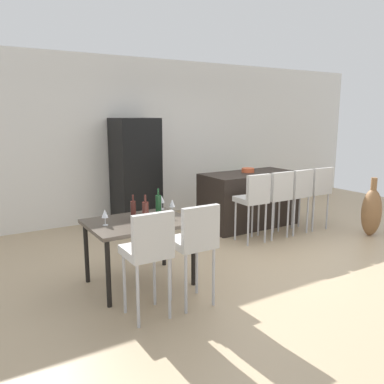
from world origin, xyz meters
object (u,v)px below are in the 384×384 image
object	(u,v)px
kitchen_island	(249,199)
potted_plant	(251,187)
wine_glass_right	(172,203)
bar_chair_middle	(277,194)
bar_chair_right	(297,191)
dining_chair_near	(149,248)
wine_bottle_corner	(158,204)
dining_table	(139,228)
bar_chair_far	(317,188)
floor_vase	(371,212)
dining_chair_far	(195,239)
wine_bottle_left	(133,210)
wine_glass_near	(162,199)
fruit_bowl	(248,170)
refrigerator	(136,171)
bar_chair_left	(254,197)
wine_bottle_middle	(146,212)
wine_glass_far	(105,214)

from	to	relation	value
kitchen_island	potted_plant	distance (m)	1.57
wine_glass_right	potted_plant	bearing A→B (deg)	36.21
bar_chair_middle	bar_chair_right	size ratio (longest dim) A/B	1.00
dining_chair_near	wine_bottle_corner	world-z (taller)	dining_chair_near
dining_table	wine_glass_right	xyz separation A→B (m)	(0.47, 0.08, 0.20)
bar_chair_middle	bar_chair_right	world-z (taller)	same
bar_chair_far	floor_vase	xyz separation A→B (m)	(0.45, -0.71, -0.31)
dining_table	floor_vase	distance (m)	3.90
bar_chair_middle	dining_chair_far	xyz separation A→B (m)	(-2.27, -1.23, 0.00)
dining_table	potted_plant	world-z (taller)	dining_table
wine_bottle_corner	wine_bottle_left	xyz separation A→B (m)	(-0.35, -0.07, -0.01)
wine_glass_near	fruit_bowl	xyz separation A→B (m)	(2.18, 0.97, 0.09)
wine_bottle_corner	bar_chair_right	bearing A→B (deg)	6.03
wine_bottle_left	refrigerator	world-z (taller)	refrigerator
bar_chair_far	fruit_bowl	bearing A→B (deg)	132.08
kitchen_island	wine_glass_near	world-z (taller)	kitchen_island
dining_table	fruit_bowl	xyz separation A→B (m)	(2.65, 1.31, 0.29)
wine_bottle_corner	wine_bottle_left	size ratio (longest dim) A/B	1.09
bar_chair_left	refrigerator	distance (m)	2.23
dining_chair_near	dining_chair_far	xyz separation A→B (m)	(0.50, 0.00, 0.00)
dining_table	fruit_bowl	size ratio (longest dim) A/B	5.07
bar_chair_far	fruit_bowl	xyz separation A→B (m)	(-0.78, 0.86, 0.26)
wine_bottle_middle	wine_glass_right	bearing A→B (deg)	26.24
wine_glass_right	floor_vase	distance (m)	3.46
dining_chair_near	wine_glass_right	bearing A→B (deg)	49.75
bar_chair_right	wine_bottle_corner	distance (m)	2.64
wine_bottle_corner	refrigerator	world-z (taller)	refrigerator
fruit_bowl	wine_glass_right	bearing A→B (deg)	-150.51
dining_chair_near	bar_chair_middle	bearing A→B (deg)	23.92
refrigerator	dining_chair_far	bearing A→B (deg)	-103.87
bar_chair_middle	potted_plant	distance (m)	2.29
wine_bottle_corner	wine_glass_near	world-z (taller)	wine_bottle_corner
dining_chair_far	dining_table	bearing A→B (deg)	107.84
bar_chair_left	wine_bottle_middle	world-z (taller)	wine_bottle_middle
kitchen_island	potted_plant	world-z (taller)	kitchen_island
wine_bottle_middle	potted_plant	size ratio (longest dim) A/B	0.49
wine_glass_right	potted_plant	size ratio (longest dim) A/B	0.27
bar_chair_left	refrigerator	xyz separation A→B (m)	(-1.01, 1.97, 0.22)
wine_glass_near	bar_chair_right	bearing A→B (deg)	2.43
dining_chair_near	wine_bottle_left	distance (m)	0.92
wine_glass_right	wine_glass_near	bearing A→B (deg)	90.36
bar_chair_middle	potted_plant	world-z (taller)	bar_chair_middle
dining_chair_far	dining_chair_near	bearing A→B (deg)	-180.00
bar_chair_middle	dining_chair_far	bearing A→B (deg)	-151.56
wine_glass_far	bar_chair_right	bearing A→B (deg)	7.31
dining_table	fruit_bowl	bearing A→B (deg)	26.32
wine_glass_right	wine_glass_far	world-z (taller)	same
bar_chair_left	wine_glass_far	distance (m)	2.47
bar_chair_left	wine_glass_near	world-z (taller)	bar_chair_left
bar_chair_middle	wine_glass_far	world-z (taller)	bar_chair_middle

